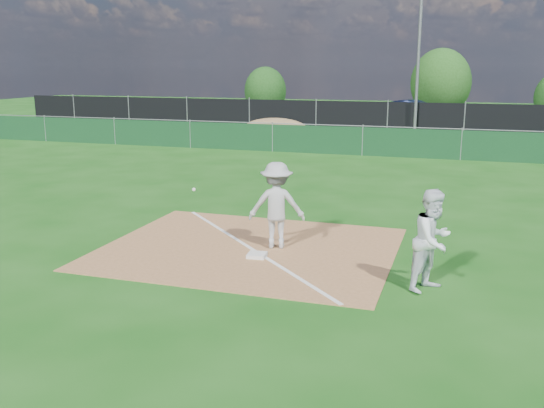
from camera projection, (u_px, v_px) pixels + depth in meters
The scene contains 16 objects.
ground at pixel (338, 176), 21.09m from camera, with size 90.00×90.00×0.00m, color #144F11.
infield_dirt at pixel (249, 248), 12.75m from camera, with size 6.00×5.00×0.02m, color #9B683E.
foul_line at pixel (249, 247), 12.74m from camera, with size 0.08×7.00×0.01m, color white.
green_fence at pixel (362, 141), 25.59m from camera, with size 44.00×0.05×1.20m, color #0E361A.
dirt_mound at pixel (275, 130), 30.34m from camera, with size 3.38×2.60×1.17m, color olive.
black_fence at pixel (387, 119), 32.94m from camera, with size 46.00×0.04×1.80m, color black.
parking_lot at pixel (397, 126), 37.78m from camera, with size 46.00×9.00×0.01m, color black.
light_pole at pixel (418, 60), 31.51m from camera, with size 0.16×0.16×8.00m, color slate.
first_base at pixel (257, 255), 12.12m from camera, with size 0.36×0.36×0.08m, color silver.
play_at_first at pixel (277, 205), 12.59m from camera, with size 2.47×0.94×1.81m.
runner at pixel (433, 240), 10.24m from camera, with size 0.86×0.67×1.77m, color white.
car_left at pixel (322, 112), 39.14m from camera, with size 1.83×4.55×1.55m, color #A8ABB0.
car_mid at pixel (414, 113), 37.76m from camera, with size 1.68×4.83×1.59m, color #111833.
car_right at pixel (451, 117), 35.71m from camera, with size 1.99×4.90×1.42m, color black.
tree_left at pixel (265, 91), 44.36m from camera, with size 3.06×3.06×3.62m.
tree_mid at pixel (441, 83), 41.97m from camera, with size 4.12×4.12×4.89m.
Camera 1 is at (4.21, -10.47, 3.79)m, focal length 40.00 mm.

